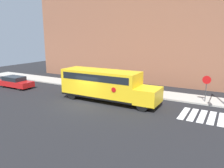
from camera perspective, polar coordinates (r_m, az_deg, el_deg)
The scene contains 7 objects.
ground_plane at distance 20.57m, azimuth -7.33°, elevation -5.19°, with size 60.00×60.00×0.00m, color black.
sidewalk_strip at distance 25.85m, azimuth 1.23°, elevation -1.24°, with size 44.00×3.00×0.15m.
building_backdrop at distance 31.01m, azimuth 7.05°, elevation 11.97°, with size 32.00×4.00×11.95m.
crosswalk_stripes at distance 18.83m, azimuth 22.50°, elevation -7.75°, with size 3.30×3.20×0.01m.
school_bus at distance 20.94m, azimuth -1.90°, elevation 0.06°, with size 9.74×2.57×2.99m.
parked_car at distance 29.16m, azimuth -23.91°, elevation 0.49°, with size 4.59×1.74×1.37m.
stop_sign at distance 22.03m, azimuth 23.42°, elevation -0.19°, with size 0.77×0.10×2.62m.
Camera 1 is at (11.75, -15.69, 6.22)m, focal length 35.00 mm.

